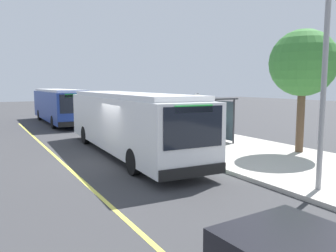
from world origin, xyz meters
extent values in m
plane|color=#38383A|center=(0.00, 0.00, 0.00)|extent=(120.00, 120.00, 0.00)
cube|color=#B7B2A8|center=(0.00, 6.00, 0.07)|extent=(44.00, 6.40, 0.15)
cube|color=#E0D64C|center=(0.00, -2.20, 0.00)|extent=(36.00, 0.14, 0.01)
cube|color=white|center=(-1.42, 1.00, 1.55)|extent=(12.43, 3.07, 2.40)
cube|color=silver|center=(-1.42, 1.00, 2.85)|extent=(11.43, 2.78, 0.20)
cube|color=black|center=(4.76, 0.74, 1.98)|extent=(0.13, 2.17, 1.34)
cube|color=black|center=(-1.36, 2.29, 1.84)|extent=(10.84, 0.50, 1.06)
cube|color=#197259|center=(-1.36, 2.29, 0.57)|extent=(11.70, 0.53, 0.28)
cube|color=#26D83F|center=(4.76, 0.74, 2.57)|extent=(0.09, 1.40, 0.24)
cube|color=black|center=(4.77, 0.74, 0.53)|extent=(0.19, 2.50, 0.36)
cylinder|color=black|center=(2.45, 1.99, 0.50)|extent=(1.01, 0.32, 1.00)
cylinder|color=black|center=(2.35, -0.32, 0.50)|extent=(1.01, 0.32, 1.00)
cylinder|color=black|center=(-5.06, 2.31, 0.50)|extent=(1.01, 0.32, 1.00)
cylinder|color=black|center=(-5.16, 0.00, 0.50)|extent=(1.01, 0.32, 1.00)
cube|color=navy|center=(-16.60, 0.95, 1.55)|extent=(11.74, 2.69, 2.40)
cube|color=silver|center=(-16.60, 0.95, 2.85)|extent=(10.80, 2.43, 0.20)
cube|color=black|center=(-10.73, 0.88, 1.98)|extent=(0.07, 2.17, 1.34)
cube|color=black|center=(-16.58, 2.24, 1.84)|extent=(10.30, 0.17, 1.06)
cube|color=yellow|center=(-16.58, 2.25, 0.57)|extent=(11.12, 0.17, 0.28)
cube|color=#26D83F|center=(-10.73, 0.88, 2.57)|extent=(0.05, 1.40, 0.24)
cube|color=black|center=(-10.72, 0.88, 0.53)|extent=(0.11, 2.50, 0.36)
cylinder|color=black|center=(-12.96, 2.06, 0.50)|extent=(1.00, 0.29, 1.00)
cylinder|color=black|center=(-12.99, -0.25, 0.50)|extent=(1.00, 0.29, 1.00)
cylinder|color=black|center=(-20.10, 2.15, 0.50)|extent=(1.00, 0.29, 1.00)
cylinder|color=black|center=(-20.13, -0.16, 0.50)|extent=(1.00, 0.29, 1.00)
cylinder|color=#333338|center=(-0.45, 6.83, 1.35)|extent=(0.10, 0.10, 2.40)
cylinder|color=#333338|center=(-0.45, 5.53, 1.35)|extent=(0.10, 0.10, 2.40)
cylinder|color=#333338|center=(-3.05, 6.83, 1.35)|extent=(0.10, 0.10, 2.40)
cylinder|color=#333338|center=(-3.05, 5.53, 1.35)|extent=(0.10, 0.10, 2.40)
cube|color=#333338|center=(-1.75, 6.18, 2.59)|extent=(2.90, 1.60, 0.08)
cube|color=#4C606B|center=(-1.75, 6.83, 1.35)|extent=(2.47, 0.04, 2.16)
cube|color=navy|center=(-3.05, 6.18, 1.30)|extent=(0.06, 1.11, 1.82)
cube|color=brown|center=(-1.85, 6.34, 0.60)|extent=(1.60, 0.44, 0.06)
cube|color=brown|center=(-1.85, 6.58, 0.88)|extent=(1.60, 0.05, 0.44)
cube|color=#333338|center=(-2.57, 6.34, 0.38)|extent=(0.08, 0.40, 0.45)
cube|color=#333338|center=(-1.13, 6.34, 0.38)|extent=(0.08, 0.40, 0.45)
cylinder|color=#333338|center=(0.77, 3.62, 1.55)|extent=(0.07, 0.07, 2.80)
cube|color=white|center=(0.77, 3.60, 2.65)|extent=(0.44, 0.03, 0.56)
cube|color=red|center=(0.77, 3.58, 2.65)|extent=(0.40, 0.01, 0.16)
cylinder|color=#282D47|center=(-3.95, 4.34, 0.57)|extent=(0.14, 0.14, 0.85)
cylinder|color=#282D47|center=(-3.95, 4.16, 0.57)|extent=(0.14, 0.14, 0.85)
cube|color=#338C4C|center=(-3.95, 4.25, 1.31)|extent=(0.24, 0.40, 0.62)
sphere|color=tan|center=(-3.95, 4.25, 1.73)|extent=(0.22, 0.22, 0.22)
cylinder|color=brown|center=(2.92, 8.03, 1.67)|extent=(0.36, 0.36, 3.03)
sphere|color=#387A33|center=(2.92, 8.03, 4.34)|extent=(3.09, 3.09, 3.09)
cylinder|color=gray|center=(7.17, 3.71, 3.35)|extent=(0.16, 0.16, 6.40)
camera|label=1|loc=(13.65, -5.24, 3.33)|focal=36.10mm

